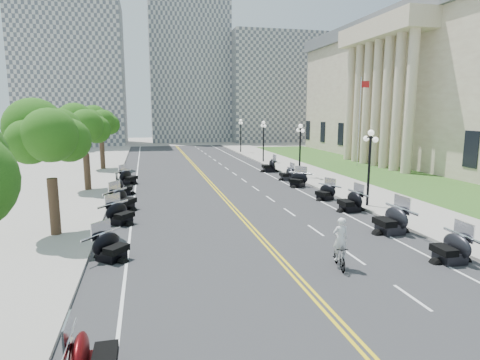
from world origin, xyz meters
TOP-DOWN VIEW (x-y plane):
  - ground at (0.00, 0.00)m, footprint 160.00×160.00m
  - road at (0.00, 10.00)m, footprint 16.00×90.00m
  - centerline_yellow_a at (-0.12, 10.00)m, footprint 0.12×90.00m
  - centerline_yellow_b at (0.12, 10.00)m, footprint 0.12×90.00m
  - edge_line_north at (6.40, 10.00)m, footprint 0.12×90.00m
  - edge_line_south at (-6.40, 10.00)m, footprint 0.12×90.00m
  - lane_dash_4 at (3.20, -8.00)m, footprint 0.12×2.00m
  - lane_dash_5 at (3.20, -4.00)m, footprint 0.12×2.00m
  - lane_dash_6 at (3.20, 0.00)m, footprint 0.12×2.00m
  - lane_dash_7 at (3.20, 4.00)m, footprint 0.12×2.00m
  - lane_dash_8 at (3.20, 8.00)m, footprint 0.12×2.00m
  - lane_dash_9 at (3.20, 12.00)m, footprint 0.12×2.00m
  - lane_dash_10 at (3.20, 16.00)m, footprint 0.12×2.00m
  - lane_dash_11 at (3.20, 20.00)m, footprint 0.12×2.00m
  - lane_dash_12 at (3.20, 24.00)m, footprint 0.12×2.00m
  - lane_dash_13 at (3.20, 28.00)m, footprint 0.12×2.00m
  - lane_dash_14 at (3.20, 32.00)m, footprint 0.12×2.00m
  - lane_dash_15 at (3.20, 36.00)m, footprint 0.12×2.00m
  - lane_dash_16 at (3.20, 40.00)m, footprint 0.12×2.00m
  - lane_dash_17 at (3.20, 44.00)m, footprint 0.12×2.00m
  - lane_dash_18 at (3.20, 48.00)m, footprint 0.12×2.00m
  - lane_dash_19 at (3.20, 52.00)m, footprint 0.12×2.00m
  - sidewalk_north at (10.50, 10.00)m, footprint 5.00×90.00m
  - sidewalk_south at (-10.50, 10.00)m, footprint 5.00×90.00m
  - lawn at (17.50, 18.00)m, footprint 9.00×60.00m
  - civic_building at (32.00, 22.00)m, footprint 26.00×51.00m
  - distant_block_a at (-18.00, 62.00)m, footprint 18.00×14.00m
  - distant_block_b at (4.00, 68.00)m, footprint 16.00×12.00m
  - distant_block_c at (22.00, 65.00)m, footprint 20.00×14.00m
  - street_lamp_2 at (8.60, 4.00)m, footprint 0.50×1.20m
  - street_lamp_3 at (8.60, 16.00)m, footprint 0.50×1.20m
  - street_lamp_4 at (8.60, 28.00)m, footprint 0.50×1.20m
  - street_lamp_5 at (8.60, 40.00)m, footprint 0.50×1.20m
  - flagpole at (18.00, 22.00)m, footprint 1.10×0.20m
  - tree_2 at (-10.00, 2.00)m, footprint 4.80×4.80m
  - tree_3 at (-10.00, 14.00)m, footprint 4.80×4.80m
  - tree_4 at (-10.00, 26.00)m, footprint 4.80×4.80m
  - motorcycle_n_4 at (6.81, -5.51)m, footprint 2.05×2.05m
  - motorcycle_n_5 at (6.75, -1.35)m, footprint 2.32×2.32m
  - motorcycle_n_6 at (7.02, 3.37)m, footprint 2.12×2.12m
  - motorcycle_n_7 at (6.93, 6.84)m, footprint 2.34×2.34m
  - motorcycle_n_8 at (6.84, 11.95)m, footprint 2.74×2.74m
  - motorcycle_n_9 at (7.09, 15.28)m, footprint 1.93×1.93m
  - motorcycle_n_10 at (7.00, 20.52)m, footprint 2.18×2.18m
  - motorcycle_s_3 at (-6.85, -9.87)m, footprint 1.78×1.78m
  - motorcycle_s_5 at (-7.03, -1.97)m, footprint 2.66×2.66m
  - motorcycle_s_6 at (-6.97, 3.66)m, footprint 2.74×2.74m
  - motorcycle_s_7 at (-6.99, 7.04)m, footprint 2.93×2.93m
  - motorcycle_s_8 at (-7.13, 11.99)m, footprint 1.96×1.96m
  - motorcycle_s_9 at (-7.00, 16.55)m, footprint 2.70×2.70m
  - bicycle at (1.99, -5.05)m, footprint 0.78×1.68m
  - cyclist_rider at (1.99, -5.05)m, footprint 0.64×0.42m

SIDE VIEW (x-z plane):
  - ground at x=0.00m, z-range 0.00..0.00m
  - road at x=0.00m, z-range 0.00..0.01m
  - centerline_yellow_a at x=-0.12m, z-range 0.01..0.01m
  - centerline_yellow_b at x=0.12m, z-range 0.01..0.01m
  - edge_line_north at x=6.40m, z-range 0.01..0.01m
  - edge_line_south at x=-6.40m, z-range 0.01..0.01m
  - lane_dash_4 at x=3.20m, z-range 0.01..0.01m
  - lane_dash_5 at x=3.20m, z-range 0.01..0.01m
  - lane_dash_6 at x=3.20m, z-range 0.01..0.01m
  - lane_dash_7 at x=3.20m, z-range 0.01..0.01m
  - lane_dash_8 at x=3.20m, z-range 0.01..0.01m
  - lane_dash_9 at x=3.20m, z-range 0.01..0.01m
  - lane_dash_10 at x=3.20m, z-range 0.01..0.01m
  - lane_dash_11 at x=3.20m, z-range 0.01..0.01m
  - lane_dash_12 at x=3.20m, z-range 0.01..0.01m
  - lane_dash_13 at x=3.20m, z-range 0.01..0.01m
  - lane_dash_14 at x=3.20m, z-range 0.01..0.01m
  - lane_dash_15 at x=3.20m, z-range 0.01..0.01m
  - lane_dash_16 at x=3.20m, z-range 0.01..0.01m
  - lane_dash_17 at x=3.20m, z-range 0.01..0.01m
  - lane_dash_18 at x=3.20m, z-range 0.01..0.01m
  - lane_dash_19 at x=3.20m, z-range 0.01..0.01m
  - lawn at x=17.50m, z-range 0.00..0.10m
  - sidewalk_north at x=10.50m, z-range 0.00..0.15m
  - sidewalk_south at x=-10.50m, z-range 0.00..0.15m
  - bicycle at x=1.99m, z-range 0.00..0.97m
  - motorcycle_n_7 at x=6.93m, z-range 0.00..1.24m
  - motorcycle_s_3 at x=-6.85m, z-range 0.00..1.25m
  - motorcycle_n_9 at x=7.09m, z-range 0.00..1.28m
  - motorcycle_s_8 at x=-7.13m, z-range 0.00..1.31m
  - motorcycle_s_5 at x=-7.03m, z-range 0.00..1.32m
  - motorcycle_n_8 at x=6.84m, z-range 0.00..1.36m
  - motorcycle_s_6 at x=-6.97m, z-range 0.00..1.36m
  - motorcycle_s_9 at x=-7.00m, z-range 0.00..1.37m
  - motorcycle_n_4 at x=6.81m, z-range 0.00..1.39m
  - motorcycle_n_6 at x=7.02m, z-range 0.00..1.42m
  - motorcycle_n_10 at x=7.00m, z-range 0.00..1.46m
  - motorcycle_s_7 at x=-6.99m, z-range 0.00..1.48m
  - motorcycle_n_5 at x=6.75m, z-range 0.00..1.57m
  - cyclist_rider at x=1.99m, z-range 0.97..2.74m
  - street_lamp_2 at x=8.60m, z-range 0.15..5.05m
  - street_lamp_3 at x=8.60m, z-range 0.15..5.05m
  - street_lamp_4 at x=8.60m, z-range 0.15..5.05m
  - street_lamp_5 at x=8.60m, z-range 0.15..5.05m
  - tree_2 at x=-10.00m, z-range 0.15..9.35m
  - tree_3 at x=-10.00m, z-range 0.15..9.35m
  - tree_4 at x=-10.00m, z-range 0.15..9.35m
  - flagpole at x=18.00m, z-range 0.00..10.00m
  - civic_building at x=32.00m, z-range 0.00..17.80m
  - distant_block_c at x=22.00m, z-range 0.00..22.00m
  - distant_block_a at x=-18.00m, z-range 0.00..26.00m
  - distant_block_b at x=4.00m, z-range 0.00..30.00m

